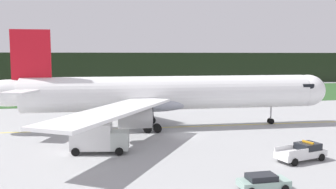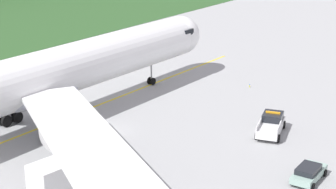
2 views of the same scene
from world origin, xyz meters
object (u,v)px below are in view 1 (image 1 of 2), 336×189
object	(u,v)px
catering_truck	(98,137)
staff_car	(263,181)
ops_pickup_truck	(302,152)
airliner	(165,94)

from	to	relation	value
catering_truck	staff_car	bearing A→B (deg)	-46.29
staff_car	catering_truck	bearing A→B (deg)	133.71
catering_truck	staff_car	xyz separation A→B (m)	(13.18, -13.78, -1.05)
staff_car	ops_pickup_truck	bearing A→B (deg)	42.19
airliner	ops_pickup_truck	size ratio (longest dim) A/B	8.85
staff_car	airliner	bearing A→B (deg)	97.33
ops_pickup_truck	catering_truck	distance (m)	21.92
ops_pickup_truck	staff_car	xyz separation A→B (m)	(-7.62, -6.90, -0.20)
airliner	staff_car	distance (m)	27.00
airliner	ops_pickup_truck	world-z (taller)	airliner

